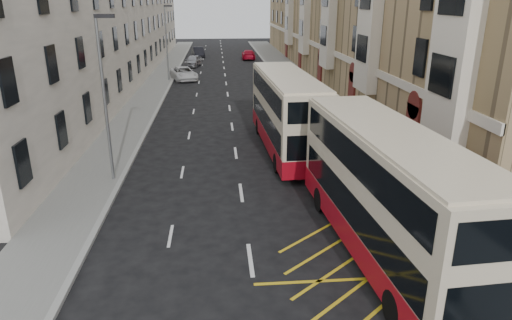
{
  "coord_description": "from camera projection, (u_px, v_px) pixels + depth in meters",
  "views": [
    {
      "loc": [
        -1.01,
        -10.09,
        8.79
      ],
      "look_at": [
        0.52,
        7.71,
        2.45
      ],
      "focal_mm": 32.0,
      "sensor_mm": 36.0,
      "label": 1
    }
  ],
  "objects": [
    {
      "name": "kerb_right",
      "position": [
        295.0,
        101.0,
        41.13
      ],
      "size": [
        0.25,
        120.0,
        0.15
      ],
      "primitive_type": "cube",
      "color": "gray",
      "rests_on": "ground"
    },
    {
      "name": "white_van",
      "position": [
        184.0,
        74.0,
        51.95
      ],
      "size": [
        3.79,
        5.75,
        1.47
      ],
      "primitive_type": "imported",
      "rotation": [
        0.0,
        0.0,
        0.28
      ],
      "color": "silver",
      "rests_on": "ground"
    },
    {
      "name": "street_lamp_far",
      "position": [
        167.0,
        39.0,
        49.87
      ],
      "size": [
        0.93,
        0.18,
        8.0
      ],
      "color": "gray",
      "rests_on": "pavement_left"
    },
    {
      "name": "double_decker_rear",
      "position": [
        287.0,
        113.0,
        27.27
      ],
      "size": [
        3.16,
        11.71,
        4.63
      ],
      "rotation": [
        0.0,
        0.0,
        0.04
      ],
      "color": "beige",
      "rests_on": "ground"
    },
    {
      "name": "street_lamp_near",
      "position": [
        105.0,
        91.0,
        21.7
      ],
      "size": [
        0.93,
        0.18,
        8.0
      ],
      "color": "gray",
      "rests_on": "pavement_left"
    },
    {
      "name": "terrace_right",
      "position": [
        350.0,
        10.0,
        53.79
      ],
      "size": [
        10.75,
        79.0,
        15.25
      ],
      "color": "tan",
      "rests_on": "ground"
    },
    {
      "name": "guard_railing",
      "position": [
        404.0,
        210.0,
        18.11
      ],
      "size": [
        0.06,
        6.56,
        1.01
      ],
      "color": "red",
      "rests_on": "pavement_right"
    },
    {
      "name": "car_dark",
      "position": [
        198.0,
        52.0,
        72.4
      ],
      "size": [
        2.34,
        4.9,
        1.55
      ],
      "primitive_type": "imported",
      "rotation": [
        0.0,
        0.0,
        0.15
      ],
      "color": "black",
      "rests_on": "ground"
    },
    {
      "name": "terrace_left",
      "position": [
        106.0,
        20.0,
        51.96
      ],
      "size": [
        9.18,
        79.0,
        13.25
      ],
      "color": "silver",
      "rests_on": "ground"
    },
    {
      "name": "pavement_right",
      "position": [
        317.0,
        101.0,
        41.29
      ],
      "size": [
        4.0,
        120.0,
        0.15
      ],
      "primitive_type": "cube",
      "color": "slate",
      "rests_on": "ground"
    },
    {
      "name": "car_silver",
      "position": [
        193.0,
        61.0,
        62.21
      ],
      "size": [
        2.85,
        4.83,
        1.54
      ],
      "primitive_type": "imported",
      "rotation": [
        0.0,
        0.0,
        -0.24
      ],
      "color": "#96979D",
      "rests_on": "ground"
    },
    {
      "name": "pavement_left",
      "position": [
        143.0,
        104.0,
        40.04
      ],
      "size": [
        3.0,
        120.0,
        0.15
      ],
      "primitive_type": "cube",
      "color": "slate",
      "rests_on": "ground"
    },
    {
      "name": "kerb_left",
      "position": [
        161.0,
        103.0,
        40.16
      ],
      "size": [
        0.25,
        120.0,
        0.15
      ],
      "primitive_type": "cube",
      "color": "gray",
      "rests_on": "ground"
    },
    {
      "name": "car_red",
      "position": [
        248.0,
        55.0,
        69.76
      ],
      "size": [
        2.19,
        4.96,
        1.42
      ],
      "primitive_type": "imported",
      "rotation": [
        0.0,
        0.0,
        3.1
      ],
      "color": "#AF051E",
      "rests_on": "ground"
    },
    {
      "name": "road_markings",
      "position": [
        225.0,
        76.0,
        54.75
      ],
      "size": [
        10.0,
        110.0,
        0.01
      ],
      "primitive_type": null,
      "color": "silver",
      "rests_on": "ground"
    },
    {
      "name": "double_decker_front",
      "position": [
        386.0,
        193.0,
        15.91
      ],
      "size": [
        3.42,
        11.85,
        4.67
      ],
      "rotation": [
        0.0,
        0.0,
        0.06
      ],
      "color": "beige",
      "rests_on": "ground"
    }
  ]
}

